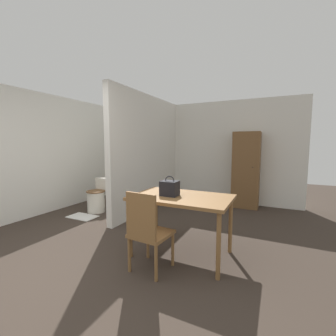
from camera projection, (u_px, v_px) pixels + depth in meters
ground_plane at (52, 280)px, 2.41m from camera, size 16.00×16.00×0.00m
wall_back at (189, 152)px, 6.02m from camera, size 5.48×0.12×2.50m
wall_left at (62, 153)px, 5.12m from camera, size 0.12×5.13×2.50m
partition_wall at (148, 153)px, 4.96m from camera, size 0.12×2.68×2.50m
dining_table at (182, 202)px, 2.91m from camera, size 1.26×0.80×0.79m
wooden_chair at (147, 230)px, 2.52m from camera, size 0.46×0.46×0.94m
toilet at (98, 198)px, 4.86m from camera, size 0.39×0.54×0.70m
handbag at (170, 188)px, 2.91m from camera, size 0.22×0.18×0.26m
wooden_cabinet at (246, 170)px, 5.15m from camera, size 0.58×0.46×1.73m
bath_mat at (82, 217)px, 4.50m from camera, size 0.58×0.35×0.01m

